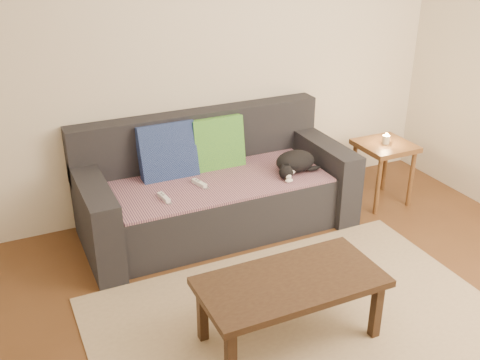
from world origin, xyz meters
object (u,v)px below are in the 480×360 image
at_px(sofa, 215,190).
at_px(side_table, 384,154).
at_px(cat, 295,163).
at_px(wii_remote_a, 164,198).
at_px(coffee_table, 291,287).
at_px(wii_remote_b, 199,183).

distance_m(sofa, side_table, 1.50).
height_order(sofa, cat, sofa).
relative_size(wii_remote_a, coffee_table, 0.14).
bearing_deg(coffee_table, sofa, 84.93).
distance_m(wii_remote_a, wii_remote_b, 0.33).
bearing_deg(wii_remote_b, sofa, -71.88).
xyz_separation_m(wii_remote_a, coffee_table, (0.36, -1.21, -0.08)).
relative_size(side_table, coffee_table, 0.51).
xyz_separation_m(wii_remote_b, coffee_table, (0.04, -1.33, -0.08)).
bearing_deg(wii_remote_a, cat, -95.81).
bearing_deg(wii_remote_b, side_table, -109.71).
bearing_deg(cat, wii_remote_b, 171.55).
height_order(cat, coffee_table, cat).
bearing_deg(wii_remote_b, cat, -112.66).
distance_m(cat, wii_remote_b, 0.78).
relative_size(cat, coffee_table, 0.37).
xyz_separation_m(cat, coffee_table, (-0.73, -1.24, -0.15)).
distance_m(sofa, cat, 0.67).
distance_m(sofa, wii_remote_a, 0.55).
relative_size(cat, wii_remote_a, 2.58).
xyz_separation_m(sofa, wii_remote_b, (-0.17, -0.11, 0.15)).
bearing_deg(cat, coffee_table, -122.36).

